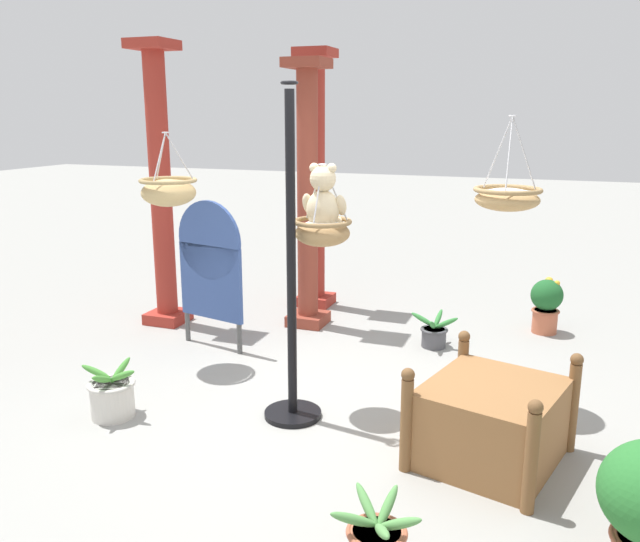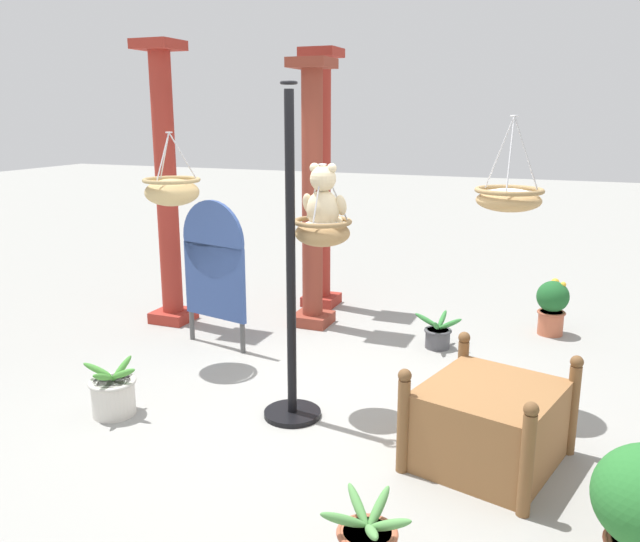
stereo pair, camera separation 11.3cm
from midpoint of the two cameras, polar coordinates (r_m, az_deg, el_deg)
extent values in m
plane|color=gray|center=(5.25, 0.50, -11.99)|extent=(40.00, 40.00, 0.00)
cylinder|color=black|center=(4.73, -1.90, 0.78)|extent=(0.07, 0.07, 2.44)
cylinder|color=black|center=(5.13, -1.79, -12.40)|extent=(0.44, 0.44, 0.04)
torus|color=black|center=(4.61, -2.03, 16.22)|extent=(0.12, 0.12, 0.02)
ellipsoid|color=#A37F51|center=(4.86, 0.89, 3.34)|extent=(0.42, 0.42, 0.19)
torus|color=olive|center=(4.85, 0.89, 4.36)|extent=(0.44, 0.44, 0.04)
ellipsoid|color=silver|center=(4.86, 0.89, 3.57)|extent=(0.37, 0.37, 0.16)
cylinder|color=#B7B7BC|center=(4.84, 2.03, 6.86)|extent=(0.18, 0.11, 0.43)
cylinder|color=#B7B7BC|center=(4.89, 0.19, 6.95)|extent=(0.18, 0.11, 0.43)
cylinder|color=#B7B7BC|center=(4.73, 0.49, 6.71)|extent=(0.01, 0.20, 0.43)
torus|color=#B7B7BC|center=(4.80, 0.91, 9.35)|extent=(0.06, 0.06, 0.01)
ellipsoid|color=beige|center=(4.84, 0.94, 5.39)|extent=(0.25, 0.21, 0.30)
sphere|color=beige|center=(4.82, 0.95, 8.12)|extent=(0.22, 0.22, 0.19)
ellipsoid|color=beige|center=(4.89, 1.25, 8.02)|extent=(0.10, 0.08, 0.06)
sphere|color=black|center=(4.91, 1.37, 8.08)|extent=(0.03, 0.03, 0.03)
sphere|color=beige|center=(4.83, 0.19, 9.06)|extent=(0.07, 0.07, 0.07)
sphere|color=beige|center=(4.79, 1.72, 9.01)|extent=(0.07, 0.07, 0.07)
ellipsoid|color=beige|center=(4.92, -0.38, 5.95)|extent=(0.08, 0.14, 0.19)
ellipsoid|color=beige|center=(4.82, 2.55, 5.79)|extent=(0.08, 0.14, 0.19)
ellipsoid|color=beige|center=(4.98, 0.62, 4.36)|extent=(0.09, 0.17, 0.09)
ellipsoid|color=beige|center=(4.94, 2.13, 4.27)|extent=(0.09, 0.17, 0.09)
ellipsoid|color=tan|center=(5.93, -12.33, 6.77)|extent=(0.48, 0.48, 0.24)
torus|color=tan|center=(5.92, -12.39, 7.82)|extent=(0.51, 0.51, 0.04)
ellipsoid|color=silver|center=(5.93, -12.34, 6.96)|extent=(0.42, 0.42, 0.20)
cylinder|color=#B7B7BC|center=(5.89, -11.40, 9.86)|extent=(0.21, 0.13, 0.42)
cylinder|color=#B7B7BC|center=(6.00, -12.96, 9.84)|extent=(0.21, 0.13, 0.42)
cylinder|color=#B7B7BC|center=(5.81, -13.11, 9.72)|extent=(0.01, 0.23, 0.42)
torus|color=#B7B7BC|center=(5.89, -12.60, 11.81)|extent=(0.06, 0.06, 0.01)
ellipsoid|color=tan|center=(5.06, 16.87, 5.95)|extent=(0.48, 0.48, 0.17)
torus|color=#97794E|center=(5.05, 16.93, 6.80)|extent=(0.51, 0.51, 0.04)
ellipsoid|color=silver|center=(5.06, 16.89, 6.18)|extent=(0.42, 0.42, 0.14)
cylinder|color=#B7B7BC|center=(5.08, 18.28, 9.79)|extent=(0.21, 0.13, 0.54)
cylinder|color=#B7B7BC|center=(5.10, 16.11, 9.95)|extent=(0.21, 0.13, 0.54)
cylinder|color=#B7B7BC|center=(4.92, 17.03, 9.77)|extent=(0.01, 0.23, 0.54)
torus|color=#B7B7BC|center=(5.02, 17.36, 12.89)|extent=(0.06, 0.06, 0.01)
cylinder|color=#9E2D23|center=(7.67, 0.54, 7.46)|extent=(0.22, 0.22, 2.89)
cube|color=#9E2D23|center=(7.94, 0.52, -2.53)|extent=(0.40, 0.40, 0.12)
cube|color=#9E2D23|center=(7.65, 0.57, 18.66)|extent=(0.42, 0.42, 0.10)
cylinder|color=#9E2D23|center=(7.20, -12.89, 6.79)|extent=(0.23, 0.23, 2.91)
cube|color=#9E2D23|center=(7.49, -12.32, -3.85)|extent=(0.41, 0.41, 0.12)
cube|color=#9E2D23|center=(7.19, -13.55, 18.78)|extent=(0.43, 0.43, 0.10)
cylinder|color=brown|center=(6.92, -0.21, 6.09)|extent=(0.22, 0.22, 2.72)
cube|color=brown|center=(7.21, -0.20, -4.22)|extent=(0.40, 0.40, 0.12)
cube|color=brown|center=(6.88, -0.22, 17.82)|extent=(0.42, 0.42, 0.10)
cube|color=olive|center=(4.57, 15.37, -12.93)|extent=(1.01, 1.07, 0.54)
cube|color=#382819|center=(4.47, 15.57, -10.19)|extent=(0.89, 0.94, 0.06)
cylinder|color=brown|center=(5.06, 13.00, -9.47)|extent=(0.08, 0.08, 0.64)
cylinder|color=brown|center=(4.83, 21.93, -11.30)|extent=(0.08, 0.08, 0.64)
cylinder|color=brown|center=(4.33, 8.08, -13.36)|extent=(0.08, 0.08, 0.64)
cylinder|color=brown|center=(4.06, 18.50, -15.93)|extent=(0.08, 0.08, 0.64)
sphere|color=brown|center=(4.93, 13.22, -5.73)|extent=(0.09, 0.09, 0.09)
sphere|color=brown|center=(4.70, 22.31, -7.41)|extent=(0.09, 0.09, 0.09)
sphere|color=brown|center=(4.18, 8.24, -9.09)|extent=(0.09, 0.09, 0.09)
sphere|color=brown|center=(3.90, 18.89, -11.44)|extent=(0.09, 0.09, 0.09)
cylinder|color=#BC6042|center=(7.30, 20.03, -4.31)|extent=(0.26, 0.26, 0.25)
torus|color=#A9573B|center=(7.27, 20.10, -3.45)|extent=(0.29, 0.29, 0.03)
cylinder|color=#382819|center=(7.27, 20.10, -3.48)|extent=(0.23, 0.23, 0.03)
ellipsoid|color=#1E5B28|center=(7.22, 20.22, -2.12)|extent=(0.33, 0.33, 0.33)
sphere|color=gold|center=(7.19, 21.02, -1.13)|extent=(0.06, 0.06, 0.06)
sphere|color=gold|center=(7.25, 20.39, -0.93)|extent=(0.08, 0.08, 0.08)
cylinder|color=beige|center=(5.33, -17.11, -10.58)|extent=(0.33, 0.33, 0.28)
torus|color=#BCB7AE|center=(5.28, -17.21, -9.30)|extent=(0.36, 0.36, 0.03)
cylinder|color=#382819|center=(5.28, -17.21, -9.35)|extent=(0.29, 0.29, 0.03)
ellipsoid|color=#478E38|center=(5.18, -16.31, -8.66)|extent=(0.25, 0.06, 0.15)
ellipsoid|color=#478E38|center=(5.32, -16.45, -8.19)|extent=(0.09, 0.24, 0.18)
ellipsoid|color=#478E38|center=(5.30, -18.39, -8.25)|extent=(0.25, 0.09, 0.14)
ellipsoid|color=#478E38|center=(5.17, -17.97, -8.87)|extent=(0.07, 0.25, 0.15)
cylinder|color=#4C4C51|center=(6.60, 10.79, -5.86)|extent=(0.24, 0.24, 0.19)
torus|color=#444449|center=(6.58, 10.82, -5.16)|extent=(0.28, 0.28, 0.03)
cylinder|color=#382819|center=(6.58, 10.82, -5.20)|extent=(0.21, 0.21, 0.03)
ellipsoid|color=#38843D|center=(6.53, 11.83, -4.59)|extent=(0.26, 0.06, 0.17)
ellipsoid|color=#38843D|center=(6.65, 11.17, -4.23)|extent=(0.08, 0.25, 0.18)
ellipsoid|color=#38843D|center=(6.58, 9.85, -4.28)|extent=(0.27, 0.08, 0.15)
ellipsoid|color=#38843D|center=(6.44, 10.67, -4.77)|extent=(0.05, 0.26, 0.17)
torus|color=#A9573B|center=(3.43, 5.20, -21.97)|extent=(0.31, 0.31, 0.03)
cylinder|color=#382819|center=(3.44, 5.19, -22.04)|extent=(0.24, 0.24, 0.03)
ellipsoid|color=#56934C|center=(3.35, 7.13, -21.28)|extent=(0.25, 0.08, 0.16)
ellipsoid|color=#56934C|center=(3.47, 6.13, -20.05)|extent=(0.10, 0.25, 0.19)
ellipsoid|color=#56934C|center=(3.47, 4.35, -19.85)|extent=(0.21, 0.22, 0.16)
ellipsoid|color=#56934C|center=(3.35, 3.16, -21.02)|extent=(0.24, 0.18, 0.15)
ellipsoid|color=#56934C|center=(3.29, 5.62, -21.90)|extent=(0.16, 0.25, 0.15)
cube|color=#334C8C|center=(6.45, -8.75, -0.92)|extent=(0.76, 0.21, 0.74)
cylinder|color=#334C8C|center=(6.36, -8.89, 2.73)|extent=(0.76, 0.21, 0.77)
cylinder|color=#4C4C4C|center=(6.83, -10.72, -4.71)|extent=(0.05, 0.05, 0.30)
cylinder|color=#4C4C4C|center=(6.38, -6.31, -5.89)|extent=(0.05, 0.05, 0.30)
camera|label=1|loc=(0.06, -89.34, 0.16)|focal=36.40mm
camera|label=2|loc=(0.06, 90.66, -0.16)|focal=36.40mm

